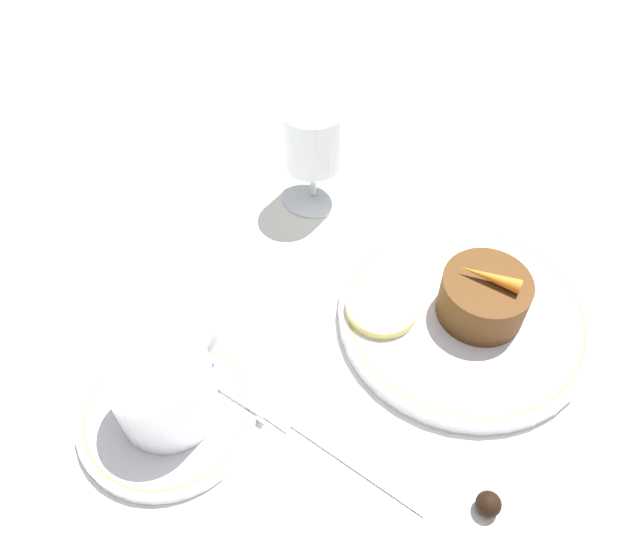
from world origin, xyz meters
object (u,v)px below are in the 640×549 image
object	(u,v)px
coffee_cup	(164,388)
fork	(311,434)
wine_glass	(313,143)
dessert_cake	(483,297)
dinner_plate	(464,314)

from	to	relation	value
coffee_cup	fork	xyz separation A→B (m)	(0.05, -0.11, -0.04)
wine_glass	dessert_cake	size ratio (longest dim) A/B	1.45
coffee_cup	wine_glass	bearing A→B (deg)	11.09
coffee_cup	dessert_cake	xyz separation A→B (m)	(0.24, -0.17, -0.01)
dinner_plate	wine_glass	distance (m)	0.23
wine_glass	dinner_plate	bearing A→B (deg)	-104.78
dinner_plate	fork	world-z (taller)	dinner_plate
dessert_cake	coffee_cup	bearing A→B (deg)	144.52
wine_glass	coffee_cup	bearing A→B (deg)	-168.91
dinner_plate	wine_glass	size ratio (longest dim) A/B	2.03
coffee_cup	fork	bearing A→B (deg)	-64.75
dinner_plate	dessert_cake	xyz separation A→B (m)	(0.01, -0.01, 0.03)
wine_glass	fork	world-z (taller)	wine_glass
coffee_cup	wine_glass	size ratio (longest dim) A/B	0.93
fork	dessert_cake	xyz separation A→B (m)	(0.19, -0.06, 0.03)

